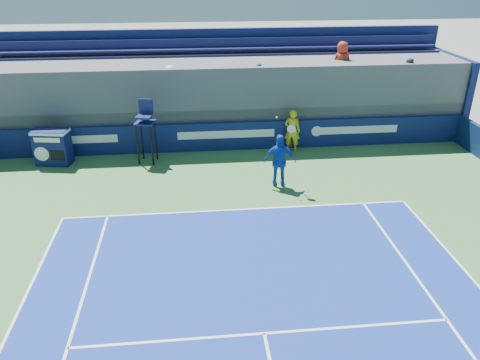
{
  "coord_description": "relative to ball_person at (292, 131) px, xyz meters",
  "views": [
    {
      "loc": [
        -1.3,
        -1.14,
        7.32
      ],
      "look_at": [
        0.0,
        11.5,
        1.25
      ],
      "focal_mm": 35.0,
      "sensor_mm": 36.0,
      "label": 1
    }
  ],
  "objects": [
    {
      "name": "ball_person",
      "position": [
        0.0,
        0.0,
        0.0
      ],
      "size": [
        0.75,
        0.6,
        1.78
      ],
      "primitive_type": "imported",
      "rotation": [
        0.0,
        0.0,
        2.85
      ],
      "color": "gold",
      "rests_on": "apron"
    },
    {
      "name": "back_hoarding",
      "position": [
        -2.68,
        0.43,
        -0.3
      ],
      "size": [
        20.4,
        0.21,
        1.2
      ],
      "color": "#0D174B",
      "rests_on": "ground"
    },
    {
      "name": "match_clock",
      "position": [
        -9.45,
        -0.35,
        -0.16
      ],
      "size": [
        1.42,
        0.93,
        1.4
      ],
      "color": "#0F154B",
      "rests_on": "ground"
    },
    {
      "name": "umpire_chair",
      "position": [
        -5.83,
        -0.51,
        0.62
      ],
      "size": [
        0.83,
        0.83,
        2.48
      ],
      "color": "black",
      "rests_on": "ground"
    },
    {
      "name": "tennis_player",
      "position": [
        -1.09,
        -3.18,
        0.06
      ],
      "size": [
        1.18,
        0.67,
        2.57
      ],
      "color": "#1540AB",
      "rests_on": "apron"
    },
    {
      "name": "stadium_seating",
      "position": [
        -2.67,
        2.48,
        0.93
      ],
      "size": [
        21.0,
        4.05,
        4.4
      ],
      "color": "#4B4B4F",
      "rests_on": "ground"
    }
  ]
}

